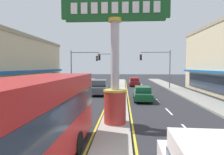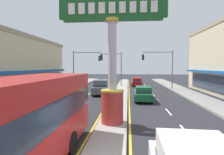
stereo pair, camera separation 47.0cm
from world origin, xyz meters
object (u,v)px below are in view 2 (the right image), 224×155
Objects in this scene: storefront_left at (1,65)px; sedan_far_right_lane at (137,82)px; district_sign at (112,65)px; traffic_light_median_far at (113,63)px; sedan_mid_left_lane at (143,93)px; traffic_light_right_side at (161,63)px; traffic_light_left_side at (84,63)px; street_bench at (11,104)px; suv_kerb_right at (101,87)px.

storefront_left reaches higher than sedan_far_right_lane.
district_sign is at bearing -35.74° from storefront_left.
district_sign is 21.96m from traffic_light_median_far.
sedan_mid_left_lane is at bearing -72.29° from traffic_light_median_far.
district_sign is 1.25× the size of traffic_light_median_far.
storefront_left reaches higher than traffic_light_right_side.
traffic_light_left_side is 5.87m from traffic_light_median_far.
sedan_far_right_lane is 1.00× the size of sedan_mid_left_lane.
traffic_light_left_side is 3.88× the size of street_bench.
traffic_light_left_side is 1.32× the size of suv_kerb_right.
suv_kerb_right is (3.58, -5.63, -3.26)m from traffic_light_left_side.
district_sign reaches higher than street_bench.
sedan_mid_left_lane is at bearing -9.16° from storefront_left.
district_sign reaches higher than sedan_mid_left_lane.
district_sign is 18.97m from traffic_light_left_side.
traffic_light_median_far is 10.14m from suv_kerb_right.
traffic_light_right_side and traffic_light_median_far have the same top height.
traffic_light_left_side is 1.43× the size of sedan_mid_left_lane.
traffic_light_right_side is 1.43× the size of sedan_far_right_lane.
sedan_mid_left_lane is at bearing -38.42° from suv_kerb_right.
traffic_light_median_far is 1.43× the size of sedan_far_right_lane.
sedan_far_right_lane is 2.71× the size of street_bench.
district_sign is at bearing -78.22° from suv_kerb_right.
storefront_left is at bearing 129.42° from street_bench.
traffic_light_median_far is 14.73m from sedan_mid_left_lane.
sedan_far_right_lane is at bearing 62.55° from street_bench.
traffic_light_left_side is at bearing 82.34° from street_bench.
sedan_far_right_lane reaches higher than street_bench.
district_sign is 9.10m from street_bench.
sedan_far_right_lane is 11.98m from suv_kerb_right.
street_bench is (-10.81, -20.80, -0.14)m from sedan_far_right_lane.
traffic_light_median_far reaches higher than suv_kerb_right.
storefront_left is at bearing -141.91° from traffic_light_median_far.
storefront_left is (-15.50, 11.15, 0.06)m from district_sign.
storefront_left is at bearing -144.03° from traffic_light_left_side.
suv_kerb_right is (-2.56, 12.30, -2.73)m from district_sign.
sedan_far_right_lane is (8.71, 5.20, -3.46)m from traffic_light_left_side.
suv_kerb_right reaches higher than sedan_mid_left_lane.
street_bench is (-5.68, -9.97, -0.34)m from suv_kerb_right.
traffic_light_median_far reaches higher than street_bench.
sedan_mid_left_lane is (-3.59, -10.09, -3.46)m from traffic_light_right_side.
suv_kerb_right reaches higher than sedan_far_right_lane.
street_bench is (7.25, -8.82, -3.12)m from storefront_left.
storefront_left is 17.41m from traffic_light_median_far.
traffic_light_median_far is at bearing -164.05° from sedan_far_right_lane.
traffic_light_right_side is 11.25m from sedan_mid_left_lane.
district_sign is 4.83× the size of street_bench.
district_sign reaches higher than storefront_left.
traffic_light_left_side reaches higher than sedan_mid_left_lane.
traffic_light_median_far is 5.67m from sedan_far_right_lane.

